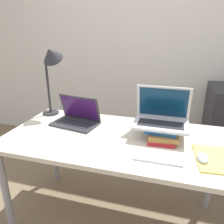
{
  "coord_description": "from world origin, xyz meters",
  "views": [
    {
      "loc": [
        0.35,
        -0.93,
        1.41
      ],
      "look_at": [
        -0.03,
        0.39,
        0.91
      ],
      "focal_mm": 35.0,
      "sensor_mm": 36.0,
      "label": 1
    }
  ],
  "objects_px": {
    "desk_lamp": "(51,63)",
    "wireless_keyboard": "(158,157)",
    "laptop_on_books": "(161,117)",
    "book_stack": "(162,132)",
    "mouse": "(203,158)",
    "laptop_left": "(77,118)",
    "notepad": "(215,159)"
  },
  "relations": [
    {
      "from": "mouse",
      "to": "book_stack",
      "type": "bearing_deg",
      "value": 136.52
    },
    {
      "from": "book_stack",
      "to": "laptop_on_books",
      "type": "height_order",
      "value": "laptop_on_books"
    },
    {
      "from": "mouse",
      "to": "desk_lamp",
      "type": "bearing_deg",
      "value": 160.76
    },
    {
      "from": "book_stack",
      "to": "wireless_keyboard",
      "type": "distance_m",
      "value": 0.27
    },
    {
      "from": "notepad",
      "to": "desk_lamp",
      "type": "xyz_separation_m",
      "value": [
        -1.23,
        0.37,
        0.45
      ]
    },
    {
      "from": "book_stack",
      "to": "notepad",
      "type": "bearing_deg",
      "value": -31.93
    },
    {
      "from": "laptop_on_books",
      "to": "laptop_left",
      "type": "bearing_deg",
      "value": 177.68
    },
    {
      "from": "wireless_keyboard",
      "to": "desk_lamp",
      "type": "height_order",
      "value": "desk_lamp"
    },
    {
      "from": "laptop_left",
      "to": "laptop_on_books",
      "type": "bearing_deg",
      "value": -2.32
    },
    {
      "from": "book_stack",
      "to": "mouse",
      "type": "height_order",
      "value": "book_stack"
    },
    {
      "from": "laptop_left",
      "to": "laptop_on_books",
      "type": "xyz_separation_m",
      "value": [
        0.65,
        -0.03,
        0.09
      ]
    },
    {
      "from": "desk_lamp",
      "to": "wireless_keyboard",
      "type": "bearing_deg",
      "value": -25.89
    },
    {
      "from": "laptop_left",
      "to": "wireless_keyboard",
      "type": "xyz_separation_m",
      "value": [
        0.66,
        -0.33,
        -0.04
      ]
    },
    {
      "from": "wireless_keyboard",
      "to": "mouse",
      "type": "relative_size",
      "value": 2.45
    },
    {
      "from": "book_stack",
      "to": "laptop_left",
      "type": "bearing_deg",
      "value": 174.53
    },
    {
      "from": "wireless_keyboard",
      "to": "notepad",
      "type": "xyz_separation_m",
      "value": [
        0.31,
        0.07,
        -0.0
      ]
    },
    {
      "from": "book_stack",
      "to": "wireless_keyboard",
      "type": "height_order",
      "value": "book_stack"
    },
    {
      "from": "book_stack",
      "to": "laptop_on_books",
      "type": "relative_size",
      "value": 0.77
    },
    {
      "from": "desk_lamp",
      "to": "book_stack",
      "type": "bearing_deg",
      "value": -10.89
    },
    {
      "from": "mouse",
      "to": "notepad",
      "type": "bearing_deg",
      "value": 24.97
    },
    {
      "from": "wireless_keyboard",
      "to": "laptop_left",
      "type": "bearing_deg",
      "value": 153.46
    },
    {
      "from": "book_stack",
      "to": "notepad",
      "type": "xyz_separation_m",
      "value": [
        0.31,
        -0.19,
        -0.04
      ]
    },
    {
      "from": "laptop_on_books",
      "to": "desk_lamp",
      "type": "xyz_separation_m",
      "value": [
        -0.9,
        0.14,
        0.31
      ]
    },
    {
      "from": "laptop_left",
      "to": "mouse",
      "type": "distance_m",
      "value": 0.95
    },
    {
      "from": "laptop_on_books",
      "to": "book_stack",
      "type": "bearing_deg",
      "value": -67.0
    },
    {
      "from": "mouse",
      "to": "notepad",
      "type": "distance_m",
      "value": 0.08
    },
    {
      "from": "laptop_on_books",
      "to": "desk_lamp",
      "type": "distance_m",
      "value": 0.96
    },
    {
      "from": "notepad",
      "to": "desk_lamp",
      "type": "relative_size",
      "value": 0.52
    },
    {
      "from": "book_stack",
      "to": "mouse",
      "type": "relative_size",
      "value": 2.52
    },
    {
      "from": "wireless_keyboard",
      "to": "notepad",
      "type": "bearing_deg",
      "value": 13.0
    },
    {
      "from": "laptop_left",
      "to": "notepad",
      "type": "xyz_separation_m",
      "value": [
        0.97,
        -0.26,
        -0.04
      ]
    },
    {
      "from": "notepad",
      "to": "mouse",
      "type": "bearing_deg",
      "value": -155.03
    }
  ]
}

